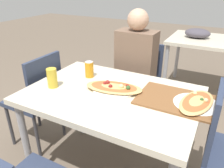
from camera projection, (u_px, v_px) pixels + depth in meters
The scene contains 10 objects.
dining_table at pixel (111, 103), 1.51m from camera, with size 1.15×0.80×0.76m.
chair_far_seated at pixel (138, 82), 2.19m from camera, with size 0.40×0.40×0.89m.
chair_side_left at pixel (38, 96), 1.94m from camera, with size 0.40×0.40×0.89m.
person_seated at pixel (135, 67), 2.02m from camera, with size 0.35×0.23×1.23m.
pizza_main at pixel (114, 88), 1.49m from camera, with size 0.42×0.29×0.06m.
soda_can at pixel (89, 69), 1.69m from camera, with size 0.07×0.07×0.12m.
drink_glass at pixel (52, 78), 1.52m from camera, with size 0.07×0.07×0.14m.
serving_tray at pixel (176, 100), 1.37m from camera, with size 0.47×0.34×0.01m.
pizza_second at pixel (196, 103), 1.32m from camera, with size 0.27×0.38×0.05m.
background_table at pixel (211, 44), 2.81m from camera, with size 1.10×0.80×0.88m.
Camera 1 is at (0.61, -1.15, 1.45)m, focal length 35.00 mm.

